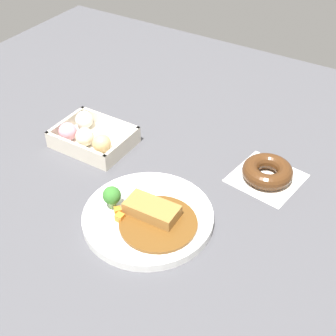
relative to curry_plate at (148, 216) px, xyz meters
The scene contains 4 objects.
ground_plane 0.09m from the curry_plate, 155.42° to the left, with size 1.60×1.60×0.00m, color #4C4C51.
curry_plate is the anchor object (origin of this frame).
donut_box 0.30m from the curry_plate, 151.23° to the left, with size 0.18×0.14×0.06m.
chocolate_ring_donut 0.29m from the curry_plate, 58.97° to the left, with size 0.16×0.16×0.04m.
Camera 1 is at (0.47, -0.59, 0.68)m, focal length 51.30 mm.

